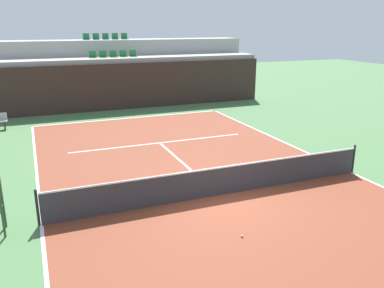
# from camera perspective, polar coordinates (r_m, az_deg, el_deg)

# --- Properties ---
(ground_plane) EXTENTS (80.00, 80.00, 0.00)m
(ground_plane) POSITION_cam_1_polar(r_m,az_deg,el_deg) (13.16, 3.92, -7.28)
(ground_plane) COLOR #477042
(court_surface) EXTENTS (11.00, 24.00, 0.01)m
(court_surface) POSITION_cam_1_polar(r_m,az_deg,el_deg) (13.15, 3.92, -7.26)
(court_surface) COLOR brown
(court_surface) RESTS_ON ground_plane
(baseline_far) EXTENTS (11.00, 0.10, 0.00)m
(baseline_far) POSITION_cam_1_polar(r_m,az_deg,el_deg) (23.94, -8.65, 3.68)
(baseline_far) COLOR white
(baseline_far) RESTS_ON court_surface
(sideline_left) EXTENTS (0.10, 24.00, 0.00)m
(sideline_left) POSITION_cam_1_polar(r_m,az_deg,el_deg) (12.03, -20.62, -10.76)
(sideline_left) COLOR white
(sideline_left) RESTS_ON court_surface
(sideline_right) EXTENTS (0.10, 24.00, 0.00)m
(sideline_right) POSITION_cam_1_polar(r_m,az_deg,el_deg) (16.15, 21.65, -3.79)
(sideline_right) COLOR white
(sideline_right) RESTS_ON court_surface
(service_line_far) EXTENTS (8.26, 0.10, 0.00)m
(service_line_far) POSITION_cam_1_polar(r_m,az_deg,el_deg) (18.76, -4.62, 0.16)
(service_line_far) COLOR white
(service_line_far) RESTS_ON court_surface
(centre_service_line) EXTENTS (0.10, 6.40, 0.00)m
(centre_service_line) POSITION_cam_1_polar(r_m,az_deg,el_deg) (15.88, -1.12, -2.89)
(centre_service_line) COLOR white
(centre_service_line) RESTS_ON court_surface
(back_wall) EXTENTS (19.92, 0.30, 2.96)m
(back_wall) POSITION_cam_1_polar(r_m,az_deg,el_deg) (26.38, -10.26, 8.05)
(back_wall) COLOR #33231E
(back_wall) RESTS_ON ground_plane
(stands_tier_lower) EXTENTS (19.92, 2.40, 3.22)m
(stands_tier_lower) POSITION_cam_1_polar(r_m,az_deg,el_deg) (27.67, -10.87, 8.68)
(stands_tier_lower) COLOR #9E9E99
(stands_tier_lower) RESTS_ON ground_plane
(stands_tier_upper) EXTENTS (19.92, 2.40, 4.27)m
(stands_tier_upper) POSITION_cam_1_polar(r_m,az_deg,el_deg) (29.95, -11.86, 10.24)
(stands_tier_upper) COLOR #9E9E99
(stands_tier_upper) RESTS_ON ground_plane
(seating_row_lower) EXTENTS (3.12, 0.44, 0.44)m
(seating_row_lower) POSITION_cam_1_polar(r_m,az_deg,el_deg) (27.58, -11.11, 12.27)
(seating_row_lower) COLOR #1E6633
(seating_row_lower) RESTS_ON stands_tier_lower
(seating_row_upper) EXTENTS (3.12, 0.44, 0.44)m
(seating_row_upper) POSITION_cam_1_polar(r_m,az_deg,el_deg) (29.88, -12.16, 14.55)
(seating_row_upper) COLOR #1E6633
(seating_row_upper) RESTS_ON stands_tier_upper
(tennis_net) EXTENTS (11.08, 0.08, 1.07)m
(tennis_net) POSITION_cam_1_polar(r_m,az_deg,el_deg) (12.96, 3.96, -5.22)
(tennis_net) COLOR black
(tennis_net) RESTS_ON court_surface
(tennis_ball_0) EXTENTS (0.07, 0.07, 0.07)m
(tennis_ball_0) POSITION_cam_1_polar(r_m,az_deg,el_deg) (10.79, 7.15, -12.86)
(tennis_ball_0) COLOR #CCE033
(tennis_ball_0) RESTS_ON court_surface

